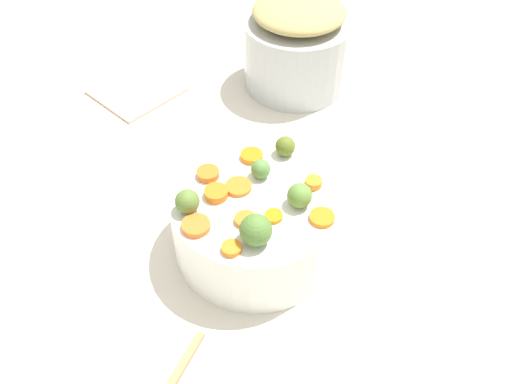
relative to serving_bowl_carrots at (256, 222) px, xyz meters
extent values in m
cube|color=beige|center=(0.02, -0.01, -0.06)|extent=(2.40, 2.40, 0.02)
cylinder|color=white|center=(0.00, 0.00, 0.00)|extent=(0.25, 0.25, 0.11)
cylinder|color=#B3B7B9|center=(0.20, -0.40, 0.02)|extent=(0.21, 0.21, 0.14)
ellipsoid|color=tan|center=(0.20, -0.40, 0.11)|extent=(0.18, 0.18, 0.04)
cylinder|color=orange|center=(0.03, 0.00, 0.06)|extent=(0.05, 0.05, 0.01)
cylinder|color=orange|center=(-0.02, 0.05, 0.06)|extent=(0.04, 0.04, 0.01)
cylinder|color=orange|center=(-0.04, 0.02, 0.06)|extent=(0.03, 0.03, 0.01)
cylinder|color=orange|center=(-0.03, 0.09, 0.06)|extent=(0.03, 0.03, 0.01)
cylinder|color=orange|center=(0.06, -0.06, 0.06)|extent=(0.04, 0.04, 0.01)
cylinder|color=orange|center=(-0.10, -0.02, 0.06)|extent=(0.04, 0.04, 0.01)
cylinder|color=orange|center=(-0.05, -0.07, 0.06)|extent=(0.03, 0.03, 0.01)
cylinder|color=orange|center=(0.08, 0.01, 0.06)|extent=(0.04, 0.04, 0.01)
cylinder|color=orange|center=(0.03, 0.09, 0.06)|extent=(0.04, 0.04, 0.01)
cylinder|color=orange|center=(0.05, 0.03, 0.06)|extent=(0.04, 0.04, 0.01)
sphere|color=#5B6F24|center=(0.02, -0.10, 0.07)|extent=(0.03, 0.03, 0.03)
sphere|color=#5B7933|center=(0.06, 0.08, 0.07)|extent=(0.03, 0.03, 0.03)
sphere|color=#57863E|center=(0.02, -0.04, 0.07)|extent=(0.03, 0.03, 0.03)
sphere|color=olive|center=(-0.06, -0.03, 0.07)|extent=(0.04, 0.04, 0.04)
sphere|color=#517933|center=(-0.05, 0.06, 0.08)|extent=(0.04, 0.04, 0.04)
cube|color=#C7AC92|center=(0.44, -0.17, -0.05)|extent=(0.17, 0.17, 0.01)
camera|label=1|loc=(-0.32, 0.42, 0.61)|focal=37.85mm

